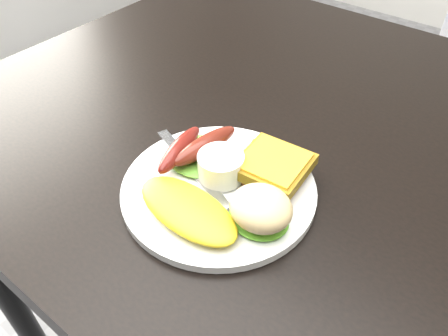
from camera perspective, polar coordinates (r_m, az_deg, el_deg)
The scene contains 12 objects.
dining_table at distance 0.62m, azimuth 17.62°, elevation 0.78°, with size 1.20×0.80×0.04m, color black.
plate at distance 0.51m, azimuth -0.69°, elevation -2.73°, with size 0.23×0.23×0.01m, color white.
lettuce_left at distance 0.54m, azimuth -2.94°, elevation 1.60°, with size 0.09×0.08×0.01m, color olive.
lettuce_right at distance 0.47m, azimuth 4.55°, elevation -6.54°, with size 0.07×0.06×0.01m, color #5B9F20.
omelette at distance 0.47m, azimuth -4.78°, elevation -5.41°, with size 0.13×0.06×0.02m, color yellow.
sausage_a at distance 0.53m, azimuth -5.82°, elevation 2.48°, with size 0.02×0.09×0.02m, color maroon.
sausage_b at distance 0.53m, azimuth -2.51°, elevation 2.96°, with size 0.02×0.10×0.02m, color maroon.
ramekin at distance 0.51m, azimuth -0.42°, elevation 0.21°, with size 0.05×0.05×0.03m, color white.
toast_a at distance 0.53m, azimuth 6.05°, elevation 0.08°, with size 0.07×0.07×0.01m, color brown.
toast_b at distance 0.51m, azimuth 6.48°, elevation 0.35°, with size 0.08×0.08×0.01m, color olive.
potato_salad at distance 0.45m, azimuth 4.86°, elevation -5.22°, with size 0.07×0.06×0.04m, color beige.
fork at distance 0.53m, azimuth -4.24°, elevation 0.12°, with size 0.16×0.01×0.00m, color #ADAFB7.
Camera 1 is at (0.12, -0.46, 1.12)m, focal length 35.00 mm.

